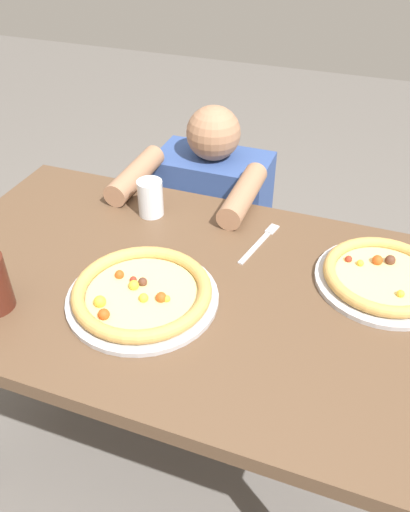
% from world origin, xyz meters
% --- Properties ---
extents(ground_plane, '(8.00, 8.00, 0.00)m').
position_xyz_m(ground_plane, '(0.00, 0.00, 0.00)').
color(ground_plane, '#66605B').
extents(dining_table, '(1.30, 0.78, 0.75)m').
position_xyz_m(dining_table, '(0.00, 0.00, 0.63)').
color(dining_table, brown).
rests_on(dining_table, ground).
extents(pizza_near, '(0.35, 0.35, 0.04)m').
position_xyz_m(pizza_near, '(-0.05, -0.10, 0.77)').
color(pizza_near, '#B7B7BC').
rests_on(pizza_near, dining_table).
extents(pizza_far, '(0.32, 0.32, 0.04)m').
position_xyz_m(pizza_far, '(0.46, 0.16, 0.77)').
color(pizza_far, '#B7B7BC').
rests_on(pizza_far, dining_table).
extents(water_cup_clear, '(0.07, 0.07, 0.10)m').
position_xyz_m(water_cup_clear, '(-0.19, 0.24, 0.80)').
color(water_cup_clear, silver).
rests_on(water_cup_clear, dining_table).
extents(fork, '(0.06, 0.20, 0.00)m').
position_xyz_m(fork, '(0.14, 0.22, 0.75)').
color(fork, silver).
rests_on(fork, dining_table).
extents(diner_seated, '(0.42, 0.52, 0.94)m').
position_xyz_m(diner_seated, '(-0.13, 0.60, 0.42)').
color(diner_seated, '#333847').
rests_on(diner_seated, ground).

